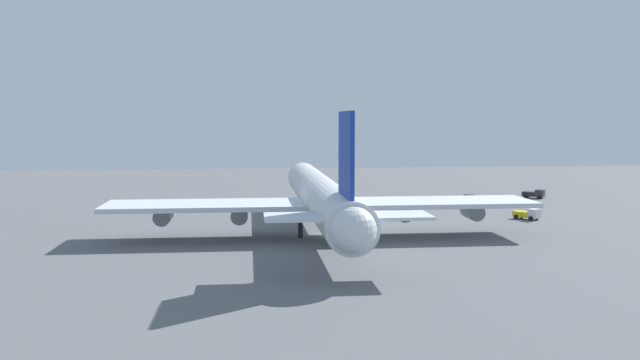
{
  "coord_description": "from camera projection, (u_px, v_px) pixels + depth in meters",
  "views": [
    {
      "loc": [
        -103.98,
        11.04,
        17.68
      ],
      "look_at": [
        0.0,
        0.0,
        8.41
      ],
      "focal_mm": 38.06,
      "sensor_mm": 36.0,
      "label": 1
    }
  ],
  "objects": [
    {
      "name": "safety_cone_nose",
      "position": [
        310.0,
        205.0,
        138.06
      ],
      "size": [
        0.54,
        0.54,
        0.77
      ],
      "primitive_type": "cone",
      "color": "orange",
      "rests_on": "ground_plane"
    },
    {
      "name": "ground_plane",
      "position": [
        320.0,
        234.0,
        105.72
      ],
      "size": [
        289.21,
        289.21,
        0.0
      ],
      "primitive_type": "plane",
      "color": "slate"
    },
    {
      "name": "maintenance_van",
      "position": [
        535.0,
        194.0,
        153.72
      ],
      "size": [
        4.64,
        5.11,
        1.98
      ],
      "color": "#333338",
      "rests_on": "ground_plane"
    },
    {
      "name": "cargo_loader",
      "position": [
        528.0,
        214.0,
        120.62
      ],
      "size": [
        4.82,
        4.34,
        2.01
      ],
      "color": "silver",
      "rests_on": "ground_plane"
    },
    {
      "name": "pushback_tractor",
      "position": [
        469.0,
        200.0,
        140.35
      ],
      "size": [
        4.55,
        3.69,
        2.17
      ],
      "color": "#333338",
      "rests_on": "ground_plane"
    },
    {
      "name": "cargo_airplane",
      "position": [
        320.0,
        197.0,
        104.66
      ],
      "size": [
        72.3,
        64.34,
        18.68
      ],
      "color": "silver",
      "rests_on": "ground_plane"
    }
  ]
}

